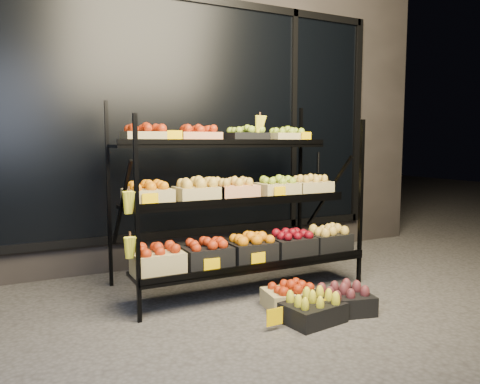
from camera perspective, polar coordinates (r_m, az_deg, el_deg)
ground at (r=3.82m, az=4.11°, el=-13.83°), size 24.00×24.00×0.00m
building at (r=5.97m, az=-8.95°, el=10.36°), size 6.00×2.08×3.50m
display_rack at (r=4.14m, az=-0.29°, el=-1.01°), size 2.18×1.02×1.67m
tag_floor_a at (r=3.36m, az=4.25°, el=-15.57°), size 0.13×0.01×0.12m
tag_floor_b at (r=3.61m, az=10.71°, el=-14.11°), size 0.13×0.01×0.12m
floor_crate_midleft at (r=3.53m, az=8.87°, el=-13.90°), size 0.46×0.36×0.21m
floor_crate_midright at (r=3.81m, az=6.15°, el=-12.39°), size 0.44×0.35×0.20m
floor_crate_right at (r=3.75m, az=12.39°, el=-12.72°), size 0.49×0.41×0.21m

